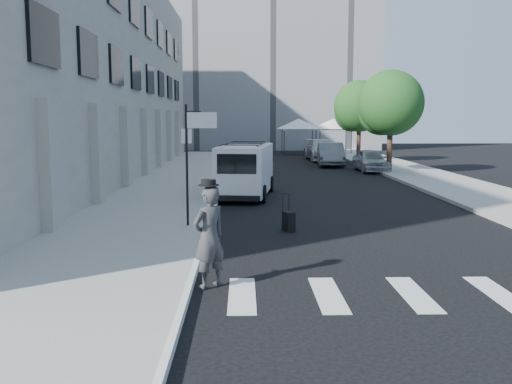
{
  "coord_description": "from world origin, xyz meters",
  "views": [
    {
      "loc": [
        -0.97,
        -13.23,
        3.27
      ],
      "look_at": [
        -0.63,
        1.86,
        1.3
      ],
      "focal_mm": 40.0,
      "sensor_mm": 36.0,
      "label": 1
    }
  ],
  "objects_px": {
    "businessman": "(209,237)",
    "parked_car_a": "(371,160)",
    "parked_car_c": "(322,150)",
    "suitcase": "(289,221)",
    "briefcase": "(208,236)",
    "cargo_van": "(246,170)",
    "parked_car_b": "(331,154)"
  },
  "relations": [
    {
      "from": "suitcase",
      "to": "parked_car_c",
      "type": "xyz_separation_m",
      "value": [
        4.78,
        27.61,
        0.52
      ]
    },
    {
      "from": "suitcase",
      "to": "parked_car_b",
      "type": "distance_m",
      "value": 23.04
    },
    {
      "from": "businessman",
      "to": "cargo_van",
      "type": "height_order",
      "value": "cargo_van"
    },
    {
      "from": "briefcase",
      "to": "suitcase",
      "type": "relative_size",
      "value": 0.4
    },
    {
      "from": "suitcase",
      "to": "cargo_van",
      "type": "distance_m",
      "value": 7.64
    },
    {
      "from": "cargo_van",
      "to": "parked_car_b",
      "type": "relative_size",
      "value": 1.22
    },
    {
      "from": "briefcase",
      "to": "parked_car_b",
      "type": "distance_m",
      "value": 25.03
    },
    {
      "from": "parked_car_a",
      "to": "suitcase",
      "type": "bearing_deg",
      "value": -110.5
    },
    {
      "from": "suitcase",
      "to": "parked_car_c",
      "type": "relative_size",
      "value": 0.2
    },
    {
      "from": "suitcase",
      "to": "briefcase",
      "type": "bearing_deg",
      "value": -169.76
    },
    {
      "from": "parked_car_a",
      "to": "parked_car_b",
      "type": "relative_size",
      "value": 0.85
    },
    {
      "from": "businessman",
      "to": "cargo_van",
      "type": "bearing_deg",
      "value": -135.89
    },
    {
      "from": "businessman",
      "to": "parked_car_a",
      "type": "xyz_separation_m",
      "value": [
        8.43,
        23.83,
        -0.3
      ]
    },
    {
      "from": "businessman",
      "to": "cargo_van",
      "type": "xyz_separation_m",
      "value": [
        0.77,
        13.0,
        0.12
      ]
    },
    {
      "from": "businessman",
      "to": "parked_car_a",
      "type": "bearing_deg",
      "value": -151.98
    },
    {
      "from": "parked_car_a",
      "to": "businessman",
      "type": "bearing_deg",
      "value": -110.57
    },
    {
      "from": "briefcase",
      "to": "businessman",
      "type": "bearing_deg",
      "value": -74.61
    },
    {
      "from": "suitcase",
      "to": "parked_car_c",
      "type": "distance_m",
      "value": 28.03
    },
    {
      "from": "briefcase",
      "to": "cargo_van",
      "type": "relative_size",
      "value": 0.08
    },
    {
      "from": "parked_car_c",
      "to": "cargo_van",
      "type": "bearing_deg",
      "value": -108.76
    },
    {
      "from": "parked_car_b",
      "to": "parked_car_c",
      "type": "bearing_deg",
      "value": 93.58
    },
    {
      "from": "businessman",
      "to": "parked_car_c",
      "type": "height_order",
      "value": "businessman"
    },
    {
      "from": "parked_car_a",
      "to": "parked_car_c",
      "type": "bearing_deg",
      "value": 99.18
    },
    {
      "from": "businessman",
      "to": "parked_car_c",
      "type": "xyz_separation_m",
      "value": [
        6.75,
        33.11,
        -0.18
      ]
    },
    {
      "from": "businessman",
      "to": "parked_car_a",
      "type": "height_order",
      "value": "businessman"
    },
    {
      "from": "suitcase",
      "to": "parked_car_a",
      "type": "bearing_deg",
      "value": 47.03
    },
    {
      "from": "cargo_van",
      "to": "parked_car_c",
      "type": "distance_m",
      "value": 20.98
    },
    {
      "from": "businessman",
      "to": "parked_car_b",
      "type": "xyz_separation_m",
      "value": [
        6.63,
        28.05,
        -0.21
      ]
    },
    {
      "from": "briefcase",
      "to": "suitcase",
      "type": "xyz_separation_m",
      "value": [
        2.24,
        1.5,
        0.12
      ]
    },
    {
      "from": "briefcase",
      "to": "parked_car_c",
      "type": "xyz_separation_m",
      "value": [
        7.02,
        29.11,
        0.65
      ]
    },
    {
      "from": "suitcase",
      "to": "parked_car_a",
      "type": "height_order",
      "value": "parked_car_a"
    },
    {
      "from": "parked_car_c",
      "to": "businessman",
      "type": "bearing_deg",
      "value": -103.72
    }
  ]
}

